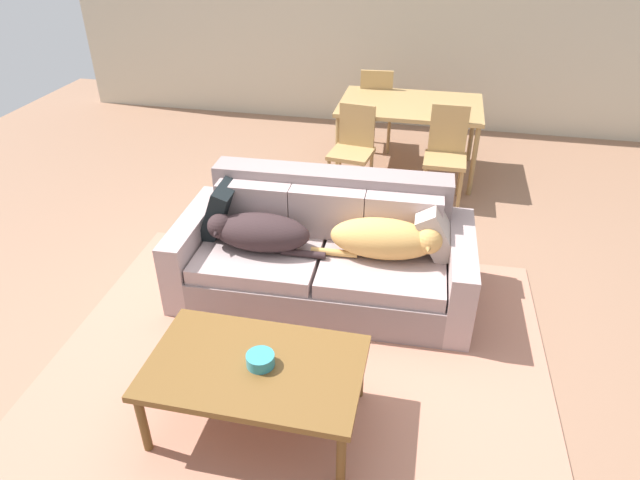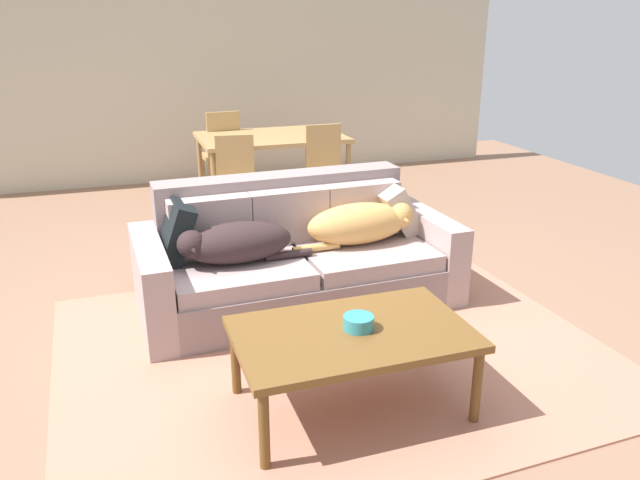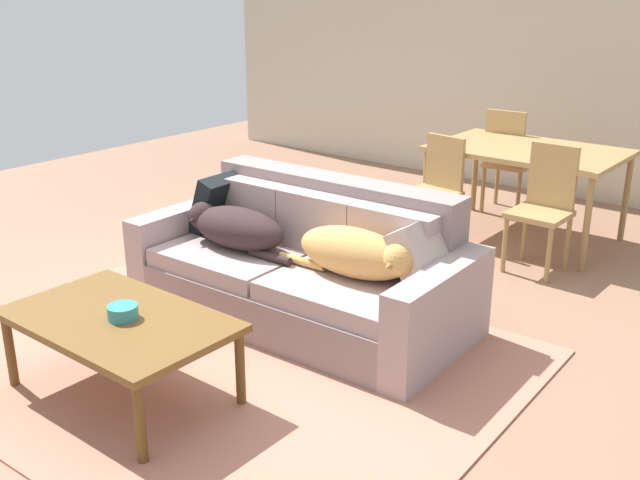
% 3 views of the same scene
% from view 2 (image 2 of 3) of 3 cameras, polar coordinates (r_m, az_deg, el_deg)
% --- Properties ---
extents(ground_plane, '(10.00, 10.00, 0.00)m').
position_cam_2_polar(ground_plane, '(4.37, -3.54, -6.58)').
color(ground_plane, '#916A51').
extents(back_partition, '(8.00, 0.12, 2.70)m').
position_cam_2_polar(back_partition, '(7.87, -11.79, 15.13)').
color(back_partition, beige).
rests_on(back_partition, ground).
extents(area_rug, '(3.29, 2.71, 0.01)m').
position_cam_2_polar(area_rug, '(3.90, 1.08, -9.91)').
color(area_rug, tan).
rests_on(area_rug, ground).
extents(couch, '(2.20, 1.06, 0.86)m').
position_cam_2_polar(couch, '(4.43, -2.33, -1.65)').
color(couch, gray).
rests_on(couch, ground).
extents(dog_on_left_cushion, '(0.88, 0.36, 0.27)m').
position_cam_2_polar(dog_on_left_cushion, '(4.09, -7.81, -0.26)').
color(dog_on_left_cushion, '#322324').
rests_on(dog_on_left_cushion, couch).
extents(dog_on_right_cushion, '(0.92, 0.34, 0.29)m').
position_cam_2_polar(dog_on_right_cushion, '(4.41, 3.83, 1.55)').
color(dog_on_right_cushion, tan).
rests_on(dog_on_right_cushion, couch).
extents(throw_pillow_by_left_arm, '(0.27, 0.42, 0.43)m').
position_cam_2_polar(throw_pillow_by_left_arm, '(4.22, -13.07, 0.72)').
color(throw_pillow_by_left_arm, black).
rests_on(throw_pillow_by_left_arm, couch).
extents(throw_pillow_by_right_arm, '(0.33, 0.38, 0.40)m').
position_cam_2_polar(throw_pillow_by_right_arm, '(4.69, 6.86, 2.83)').
color(throw_pillow_by_right_arm, '#BAA496').
rests_on(throw_pillow_by_right_arm, couch).
extents(coffee_table, '(1.18, 0.73, 0.45)m').
position_cam_2_polar(coffee_table, '(3.19, 2.96, -8.91)').
color(coffee_table, brown).
rests_on(coffee_table, ground).
extents(bowl_on_coffee_table, '(0.16, 0.16, 0.07)m').
position_cam_2_polar(bowl_on_coffee_table, '(3.17, 3.52, -7.50)').
color(bowl_on_coffee_table, teal).
rests_on(bowl_on_coffee_table, coffee_table).
extents(dining_table, '(1.47, 0.99, 0.77)m').
position_cam_2_polar(dining_table, '(6.58, -4.46, 8.93)').
color(dining_table, tan).
rests_on(dining_table, ground).
extents(dining_chair_near_left, '(0.45, 0.45, 0.88)m').
position_cam_2_polar(dining_chair_near_left, '(5.94, -7.61, 5.57)').
color(dining_chair_near_left, tan).
rests_on(dining_chair_near_left, ground).
extents(dining_chair_near_right, '(0.40, 0.40, 0.93)m').
position_cam_2_polar(dining_chair_near_right, '(6.19, 0.59, 6.50)').
color(dining_chair_near_right, tan).
rests_on(dining_chair_near_right, ground).
extents(dining_chair_far_left, '(0.43, 0.43, 0.97)m').
position_cam_2_polar(dining_chair_far_left, '(7.05, -8.90, 8.06)').
color(dining_chair_far_left, tan).
rests_on(dining_chair_far_left, ground).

